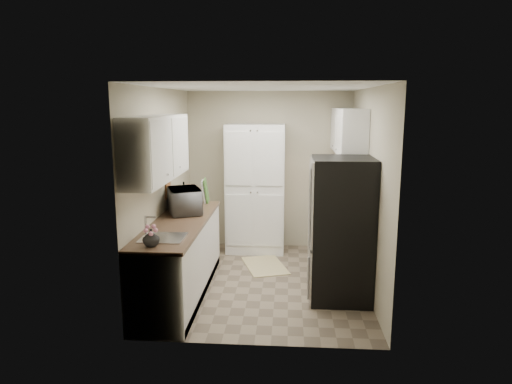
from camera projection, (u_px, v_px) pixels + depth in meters
The scene contains 16 objects.
ground at pixel (263, 282), 6.00m from camera, with size 3.20×3.20×0.00m, color #7A6B56.
room_shell at pixel (262, 159), 5.68m from camera, with size 2.64×3.24×2.52m.
pantry_cabinet at pixel (255, 189), 7.11m from camera, with size 0.90×0.55×2.00m, color white.
base_cabinet_left at pixel (181, 259), 5.56m from camera, with size 0.60×2.30×0.88m, color white.
countertop_left at pixel (179, 223), 5.47m from camera, with size 0.63×2.33×0.04m, color brown.
base_cabinet_right at pixel (332, 227), 7.01m from camera, with size 0.60×0.80×0.88m, color white.
countertop_right at pixel (333, 198), 6.92m from camera, with size 0.63×0.83×0.04m, color brown.
electric_range at pixel (336, 240), 6.22m from camera, with size 0.71×0.78×1.13m.
refrigerator at pixel (341, 229), 5.37m from camera, with size 0.70×0.72×1.70m, color #B7B7BC.
microwave at pixel (185, 201), 5.87m from camera, with size 0.57×0.39×0.32m, color #AEADB2.
wine_bottle at pixel (184, 194), 6.35m from camera, with size 0.07×0.07×0.29m, color black.
flower_vase at pixel (151, 238), 4.49m from camera, with size 0.17×0.17×0.17m, color silver.
cutting_board at pixel (206, 190), 6.51m from camera, with size 0.02×0.27×0.33m, color #4E893A.
toaster_oven at pixel (332, 189), 6.97m from camera, with size 0.26×0.33×0.19m, color silver.
fruit_basket at pixel (334, 179), 6.96m from camera, with size 0.27×0.27×0.11m, color #DF4A17, non-canonical shape.
kitchen_mat at pixel (265, 266), 6.58m from camera, with size 0.52×0.84×0.01m, color #D2C286.
Camera 1 is at (0.31, -5.65, 2.31)m, focal length 32.00 mm.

